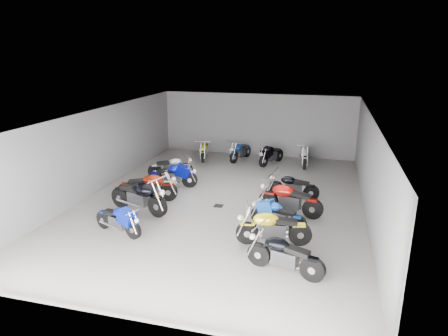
{
  "coord_description": "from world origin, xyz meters",
  "views": [
    {
      "loc": [
        3.59,
        -13.28,
        5.38
      ],
      "look_at": [
        -0.17,
        0.9,
        1.0
      ],
      "focal_mm": 32.0,
      "sensor_mm": 36.0,
      "label": 1
    }
  ],
  "objects_px": {
    "motorcycle_right_e": "(293,186)",
    "motorcycle_back_d": "(271,155)",
    "motorcycle_left_d": "(148,187)",
    "motorcycle_back_b": "(204,150)",
    "drain_grate": "(219,206)",
    "motorcycle_right_c": "(277,215)",
    "motorcycle_left_f": "(171,167)",
    "motorcycle_right_a": "(284,255)",
    "motorcycle_left_e": "(173,175)",
    "motorcycle_right_b": "(273,228)",
    "motorcycle_left_c": "(139,196)",
    "motorcycle_left_b": "(118,220)",
    "motorcycle_back_c": "(240,151)",
    "motorcycle_right_d": "(289,199)",
    "motorcycle_back_e": "(304,155)"
  },
  "relations": [
    {
      "from": "motorcycle_right_b",
      "to": "motorcycle_back_d",
      "type": "relative_size",
      "value": 1.16
    },
    {
      "from": "drain_grate",
      "to": "motorcycle_right_c",
      "type": "height_order",
      "value": "motorcycle_right_c"
    },
    {
      "from": "motorcycle_left_b",
      "to": "motorcycle_back_b",
      "type": "relative_size",
      "value": 0.93
    },
    {
      "from": "motorcycle_left_e",
      "to": "motorcycle_right_a",
      "type": "distance_m",
      "value": 7.39
    },
    {
      "from": "motorcycle_left_d",
      "to": "motorcycle_right_a",
      "type": "xyz_separation_m",
      "value": [
        5.41,
        -3.69,
        -0.04
      ]
    },
    {
      "from": "motorcycle_back_b",
      "to": "motorcycle_left_c",
      "type": "bearing_deg",
      "value": 77.69
    },
    {
      "from": "motorcycle_right_c",
      "to": "motorcycle_back_e",
      "type": "bearing_deg",
      "value": 15.06
    },
    {
      "from": "motorcycle_left_e",
      "to": "motorcycle_left_f",
      "type": "height_order",
      "value": "motorcycle_left_e"
    },
    {
      "from": "motorcycle_left_f",
      "to": "motorcycle_back_d",
      "type": "xyz_separation_m",
      "value": [
        3.93,
        3.13,
        0.0
      ]
    },
    {
      "from": "motorcycle_right_b",
      "to": "motorcycle_right_c",
      "type": "height_order",
      "value": "motorcycle_right_b"
    },
    {
      "from": "motorcycle_left_f",
      "to": "motorcycle_right_a",
      "type": "bearing_deg",
      "value": 17.79
    },
    {
      "from": "motorcycle_right_a",
      "to": "motorcycle_right_d",
      "type": "height_order",
      "value": "motorcycle_right_d"
    },
    {
      "from": "drain_grate",
      "to": "motorcycle_back_c",
      "type": "xyz_separation_m",
      "value": [
        -0.6,
        6.19,
        0.47
      ]
    },
    {
      "from": "drain_grate",
      "to": "motorcycle_left_e",
      "type": "bearing_deg",
      "value": 147.19
    },
    {
      "from": "motorcycle_left_d",
      "to": "motorcycle_back_c",
      "type": "xyz_separation_m",
      "value": [
        2.05,
        6.35,
        -0.06
      ]
    },
    {
      "from": "motorcycle_right_e",
      "to": "motorcycle_back_d",
      "type": "bearing_deg",
      "value": 23.67
    },
    {
      "from": "drain_grate",
      "to": "motorcycle_left_e",
      "type": "distance_m",
      "value": 2.82
    },
    {
      "from": "motorcycle_back_e",
      "to": "motorcycle_right_d",
      "type": "bearing_deg",
      "value": 82.46
    },
    {
      "from": "motorcycle_left_e",
      "to": "motorcycle_right_d",
      "type": "bearing_deg",
      "value": 59.75
    },
    {
      "from": "motorcycle_left_e",
      "to": "motorcycle_back_c",
      "type": "xyz_separation_m",
      "value": [
        1.74,
        4.68,
        -0.01
      ]
    },
    {
      "from": "motorcycle_right_d",
      "to": "motorcycle_right_e",
      "type": "xyz_separation_m",
      "value": [
        -0.03,
        1.59,
        -0.08
      ]
    },
    {
      "from": "motorcycle_right_b",
      "to": "motorcycle_back_d",
      "type": "xyz_separation_m",
      "value": [
        -1.26,
        8.27,
        -0.05
      ]
    },
    {
      "from": "motorcycle_left_c",
      "to": "motorcycle_left_f",
      "type": "relative_size",
      "value": 1.27
    },
    {
      "from": "motorcycle_left_e",
      "to": "motorcycle_left_c",
      "type": "bearing_deg",
      "value": -15.04
    },
    {
      "from": "motorcycle_left_f",
      "to": "drain_grate",
      "type": "bearing_deg",
      "value": 23.91
    },
    {
      "from": "motorcycle_right_d",
      "to": "motorcycle_right_b",
      "type": "bearing_deg",
      "value": -172.49
    },
    {
      "from": "motorcycle_right_c",
      "to": "motorcycle_right_b",
      "type": "bearing_deg",
      "value": -161.86
    },
    {
      "from": "motorcycle_back_c",
      "to": "motorcycle_right_c",
      "type": "bearing_deg",
      "value": 126.82
    },
    {
      "from": "motorcycle_right_d",
      "to": "motorcycle_left_b",
      "type": "bearing_deg",
      "value": 133.39
    },
    {
      "from": "motorcycle_right_b",
      "to": "motorcycle_right_d",
      "type": "relative_size",
      "value": 0.97
    },
    {
      "from": "motorcycle_left_e",
      "to": "motorcycle_right_d",
      "type": "relative_size",
      "value": 0.91
    },
    {
      "from": "motorcycle_left_e",
      "to": "motorcycle_back_c",
      "type": "height_order",
      "value": "motorcycle_left_e"
    },
    {
      "from": "motorcycle_right_e",
      "to": "motorcycle_left_f",
      "type": "bearing_deg",
      "value": 82.32
    },
    {
      "from": "motorcycle_left_e",
      "to": "motorcycle_back_e",
      "type": "xyz_separation_m",
      "value": [
        4.89,
        4.57,
        0.02
      ]
    },
    {
      "from": "motorcycle_left_d",
      "to": "motorcycle_back_b",
      "type": "distance_m",
      "value": 6.1
    },
    {
      "from": "drain_grate",
      "to": "motorcycle_left_b",
      "type": "bearing_deg",
      "value": -128.61
    },
    {
      "from": "motorcycle_right_b",
      "to": "motorcycle_right_a",
      "type": "bearing_deg",
      "value": -172.89
    },
    {
      "from": "motorcycle_back_b",
      "to": "drain_grate",
      "type": "bearing_deg",
      "value": 100.34
    },
    {
      "from": "motorcycle_back_b",
      "to": "motorcycle_left_b",
      "type": "bearing_deg",
      "value": 78.79
    },
    {
      "from": "motorcycle_left_d",
      "to": "motorcycle_back_b",
      "type": "bearing_deg",
      "value": 163.44
    },
    {
      "from": "motorcycle_right_a",
      "to": "motorcycle_back_b",
      "type": "distance_m",
      "value": 11.07
    },
    {
      "from": "motorcycle_right_b",
      "to": "motorcycle_back_b",
      "type": "relative_size",
      "value": 1.12
    },
    {
      "from": "motorcycle_left_f",
      "to": "motorcycle_back_d",
      "type": "bearing_deg",
      "value": 105.55
    },
    {
      "from": "motorcycle_right_e",
      "to": "motorcycle_back_e",
      "type": "height_order",
      "value": "motorcycle_back_e"
    },
    {
      "from": "motorcycle_right_e",
      "to": "motorcycle_left_b",
      "type": "bearing_deg",
      "value": 137.77
    },
    {
      "from": "motorcycle_left_d",
      "to": "motorcycle_back_c",
      "type": "distance_m",
      "value": 6.67
    },
    {
      "from": "motorcycle_left_e",
      "to": "motorcycle_back_d",
      "type": "xyz_separation_m",
      "value": [
        3.34,
        4.35,
        -0.02
      ]
    },
    {
      "from": "motorcycle_right_a",
      "to": "motorcycle_right_b",
      "type": "distance_m",
      "value": 1.52
    },
    {
      "from": "drain_grate",
      "to": "motorcycle_back_c",
      "type": "bearing_deg",
      "value": 95.51
    },
    {
      "from": "motorcycle_right_c",
      "to": "motorcycle_right_e",
      "type": "bearing_deg",
      "value": 13.1
    }
  ]
}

